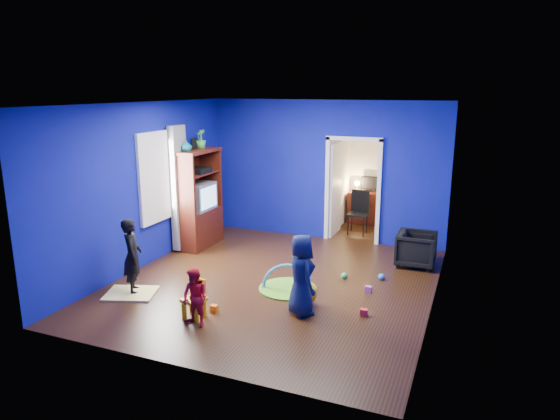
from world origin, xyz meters
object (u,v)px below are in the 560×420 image
at_px(tv_armoire, 197,198).
at_px(crt_tv, 199,196).
at_px(child_black, 132,256).
at_px(toddler_red, 195,298).
at_px(folding_chair, 358,214).
at_px(armchair, 416,249).
at_px(vase, 186,146).
at_px(hopper_ball, 304,293).
at_px(child_navy, 301,275).
at_px(kid_chair, 194,301).
at_px(play_mat, 288,289).
at_px(study_desk, 367,208).

xyz_separation_m(tv_armoire, crt_tv, (0.04, 0.00, 0.04)).
bearing_deg(tv_armoire, child_black, -82.62).
relative_size(toddler_red, folding_chair, 0.88).
relative_size(armchair, vase, 3.29).
distance_m(hopper_ball, folding_chair, 3.96).
height_order(child_navy, folding_chair, child_navy).
height_order(armchair, folding_chair, folding_chair).
bearing_deg(kid_chair, tv_armoire, 132.96).
bearing_deg(kid_chair, play_mat, 72.32).
bearing_deg(child_navy, crt_tv, 11.56).
height_order(child_navy, tv_armoire, tv_armoire).
height_order(toddler_red, play_mat, toddler_red).
relative_size(child_navy, kid_chair, 2.34).
bearing_deg(crt_tv, play_mat, -30.60).
bearing_deg(toddler_red, hopper_ball, 58.66).
relative_size(hopper_ball, study_desk, 0.45).
bearing_deg(armchair, kid_chair, 141.62).
distance_m(armchair, child_navy, 2.92).
bearing_deg(tv_armoire, study_desk, 46.40).
relative_size(child_black, folding_chair, 1.30).
bearing_deg(child_navy, kid_chair, 75.80).
distance_m(vase, folding_chair, 3.98).
bearing_deg(vase, armchair, 9.52).
xyz_separation_m(kid_chair, study_desk, (1.15, 5.86, 0.12)).
xyz_separation_m(tv_armoire, kid_chair, (1.67, -2.90, -0.73)).
xyz_separation_m(tv_armoire, play_mat, (2.52, -1.47, -0.97)).
xyz_separation_m(child_black, folding_chair, (2.50, 4.47, -0.14)).
height_order(child_black, kid_chair, child_black).
height_order(tv_armoire, crt_tv, tv_armoire).
height_order(tv_armoire, kid_chair, tv_armoire).
xyz_separation_m(child_black, vase, (-0.32, 2.17, 1.47)).
relative_size(vase, play_mat, 0.23).
bearing_deg(crt_tv, child_black, -83.54).
height_order(child_navy, hopper_ball, child_navy).
bearing_deg(folding_chair, child_black, -119.20).
distance_m(armchair, tv_armoire, 4.34).
distance_m(toddler_red, crt_tv, 3.63).
bearing_deg(play_mat, hopper_ball, -47.96).
bearing_deg(study_desk, child_black, -114.71).
xyz_separation_m(child_black, hopper_ball, (2.63, 0.52, -0.40)).
xyz_separation_m(armchair, play_mat, (-1.75, -1.88, -0.30)).
bearing_deg(toddler_red, child_black, 170.58).
height_order(crt_tv, study_desk, crt_tv).
xyz_separation_m(vase, tv_armoire, (0.00, 0.30, -1.08)).
xyz_separation_m(hopper_ball, kid_chair, (-1.28, -0.95, 0.05)).
bearing_deg(vase, hopper_ball, -29.16).
height_order(armchair, hopper_ball, armchair).
relative_size(vase, folding_chair, 0.23).
bearing_deg(study_desk, play_mat, -93.88).
relative_size(child_black, hopper_ball, 2.99).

